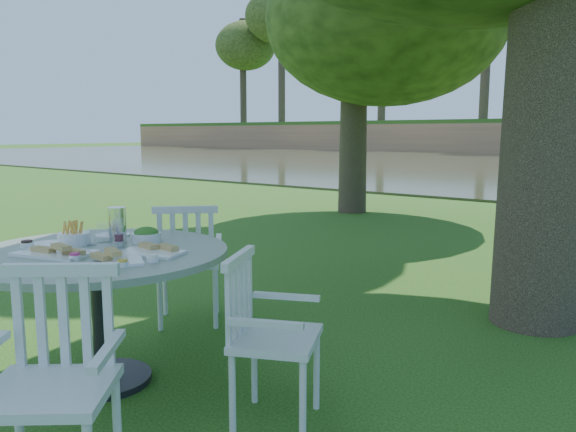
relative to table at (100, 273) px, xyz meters
The scene contains 6 objects.
ground 1.66m from the table, 85.89° to the left, with size 140.00×140.00×0.00m, color #19430E.
table is the anchor object (origin of this frame).
chair_ne 1.10m from the table, 12.35° to the left, with size 0.58×0.60×0.91m.
chair_nw 1.10m from the table, 109.86° to the left, with size 0.67×0.67×0.97m.
chair_se 1.09m from the table, 43.26° to the right, with size 0.67×0.67×0.97m.
tableware 0.21m from the table, 134.31° to the left, with size 1.04×0.86×0.23m.
Camera 1 is at (2.80, -3.39, 1.53)m, focal length 35.00 mm.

